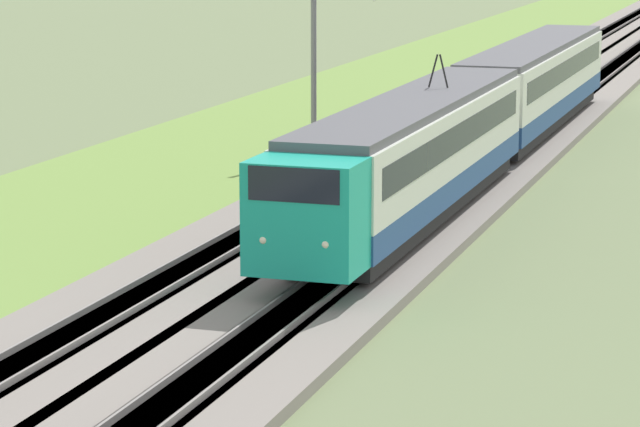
% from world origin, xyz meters
% --- Properties ---
extents(ballast_main, '(240.00, 4.40, 0.30)m').
position_xyz_m(ballast_main, '(50.00, 0.00, 0.15)').
color(ballast_main, gray).
rests_on(ballast_main, ground).
extents(ballast_adjacent, '(240.00, 4.40, 0.30)m').
position_xyz_m(ballast_adjacent, '(50.00, -4.02, 0.15)').
color(ballast_adjacent, gray).
rests_on(ballast_adjacent, ground).
extents(track_main, '(240.00, 1.57, 0.45)m').
position_xyz_m(track_main, '(50.00, 0.00, 0.16)').
color(track_main, '#4C4238').
rests_on(track_main, ground).
extents(track_adjacent, '(240.00, 1.57, 0.45)m').
position_xyz_m(track_adjacent, '(50.00, -4.02, 0.16)').
color(track_adjacent, '#4C4238').
rests_on(track_adjacent, ground).
extents(grass_verge, '(240.00, 13.28, 0.12)m').
position_xyz_m(grass_verge, '(50.00, 5.87, 0.06)').
color(grass_verge, olive).
rests_on(grass_verge, ground).
extents(passenger_train, '(42.52, 2.86, 5.11)m').
position_xyz_m(passenger_train, '(37.87, -4.02, 2.39)').
color(passenger_train, '#19A88E').
rests_on(passenger_train, ground).
extents(catenary_mast_mid, '(0.22, 2.56, 7.53)m').
position_xyz_m(catenary_mast_mid, '(38.72, 2.80, 3.90)').
color(catenary_mast_mid, slate).
rests_on(catenary_mast_mid, ground).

